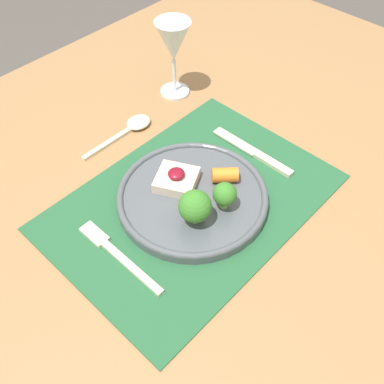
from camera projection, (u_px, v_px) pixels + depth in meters
ground_plane at (192, 362)px, 1.36m from camera, size 8.00×8.00×0.00m
dining_table at (192, 228)px, 0.85m from camera, size 1.58×1.17×0.76m
placemat at (192, 201)px, 0.79m from camera, size 0.49×0.34×0.00m
dinner_plate at (193, 195)px, 0.77m from camera, size 0.26×0.26×0.08m
fork at (115, 252)px, 0.71m from camera, size 0.02×0.18×0.01m
knife at (257, 154)px, 0.86m from camera, size 0.02×0.18×0.01m
spoon at (133, 126)px, 0.91m from camera, size 0.17×0.04×0.02m
wine_glass_near at (173, 44)px, 0.91m from camera, size 0.07×0.07×0.17m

